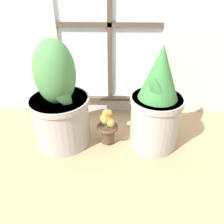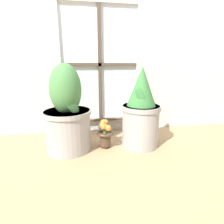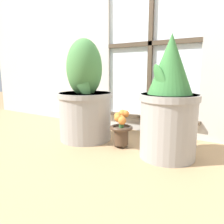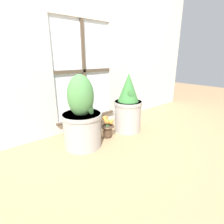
{
  "view_description": "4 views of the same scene",
  "coord_description": "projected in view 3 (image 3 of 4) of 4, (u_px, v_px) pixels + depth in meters",
  "views": [
    {
      "loc": [
        0.07,
        -1.13,
        1.09
      ],
      "look_at": [
        0.03,
        0.18,
        0.26
      ],
      "focal_mm": 35.0,
      "sensor_mm": 36.0,
      "label": 1
    },
    {
      "loc": [
        -0.17,
        -1.35,
        0.75
      ],
      "look_at": [
        0.06,
        0.13,
        0.35
      ],
      "focal_mm": 28.0,
      "sensor_mm": 36.0,
      "label": 2
    },
    {
      "loc": [
        0.75,
        -1.13,
        0.52
      ],
      "look_at": [
        -0.06,
        0.13,
        0.25
      ],
      "focal_mm": 35.0,
      "sensor_mm": 36.0,
      "label": 3
    },
    {
      "loc": [
        -1.2,
        -1.35,
        0.93
      ],
      "look_at": [
        0.05,
        0.14,
        0.31
      ],
      "focal_mm": 28.0,
      "sensor_mm": 36.0,
      "label": 4
    }
  ],
  "objects": [
    {
      "name": "potted_plant_left",
      "position": [
        85.0,
        99.0,
        1.69
      ],
      "size": [
        0.42,
        0.42,
        0.77
      ],
      "color": "#9E9993",
      "rests_on": "ground_plane"
    },
    {
      "name": "potted_plant_right",
      "position": [
        169.0,
        105.0,
        1.32
      ],
      "size": [
        0.36,
        0.36,
        0.75
      ],
      "color": "#9E9993",
      "rests_on": "ground_plane"
    },
    {
      "name": "flower_vase",
      "position": [
        121.0,
        128.0,
        1.53
      ],
      "size": [
        0.16,
        0.16,
        0.26
      ],
      "color": "#473323",
      "rests_on": "ground_plane"
    },
    {
      "name": "ground_plane",
      "position": [
        109.0,
        154.0,
        1.42
      ],
      "size": [
        10.0,
        10.0,
        0.0
      ],
      "primitive_type": "plane",
      "color": "tan"
    }
  ]
}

